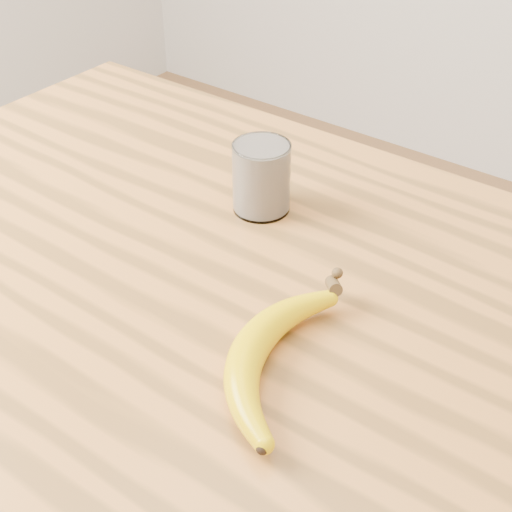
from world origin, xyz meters
The scene contains 3 objects.
table centered at (0.00, 0.00, 0.77)m, with size 1.20×0.80×0.90m.
smoothie_glass centered at (-0.02, 0.14, 0.95)m, with size 0.08×0.08×0.10m.
banana centered at (0.15, -0.11, 0.92)m, with size 0.12×0.33×0.04m, color #DFB400, non-canonical shape.
Camera 1 is at (0.48, -0.54, 1.46)m, focal length 50.00 mm.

